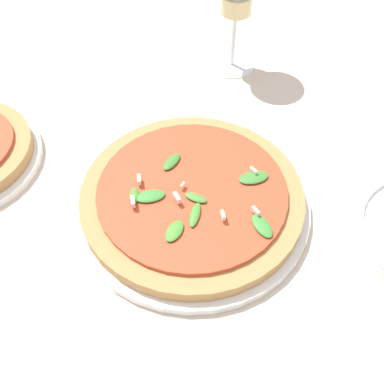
{
  "coord_description": "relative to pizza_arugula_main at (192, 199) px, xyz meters",
  "views": [
    {
      "loc": [
        0.01,
        -0.34,
        0.47
      ],
      "look_at": [
        -0.01,
        0.02,
        0.03
      ],
      "focal_mm": 42.0,
      "sensor_mm": 36.0,
      "label": 1
    }
  ],
  "objects": [
    {
      "name": "ground_plane",
      "position": [
        0.01,
        -0.02,
        -0.02
      ],
      "size": [
        6.0,
        6.0,
        0.0
      ],
      "primitive_type": "plane",
      "color": "beige"
    },
    {
      "name": "pizza_arugula_main",
      "position": [
        0.0,
        0.0,
        0.0
      ],
      "size": [
        0.3,
        0.3,
        0.05
      ],
      "color": "white",
      "rests_on": "ground_plane"
    }
  ]
}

